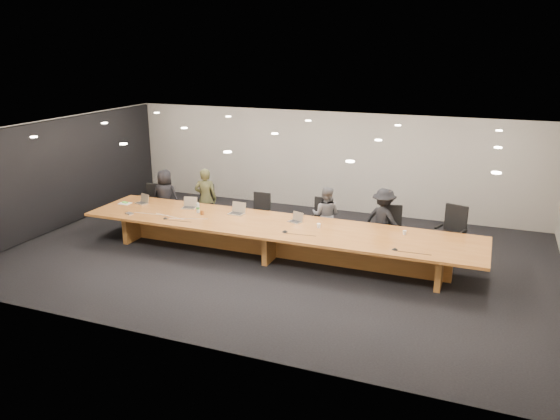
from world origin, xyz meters
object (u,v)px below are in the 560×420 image
at_px(paper_cup_far, 405,233).
at_px(chair_mid_right, 320,221).
at_px(chair_far_left, 151,203).
at_px(person_b, 206,198).
at_px(laptop_a, 141,199).
at_px(laptop_c, 236,208).
at_px(chair_mid_left, 259,214).
at_px(person_d, 383,220).
at_px(chair_far_right, 450,232).
at_px(water_bottle, 198,208).
at_px(chair_left, 201,206).
at_px(conference_table, 275,234).
at_px(av_box, 129,213).
at_px(mic_right, 395,249).
at_px(mic_center, 285,231).
at_px(person_a, 165,197).
at_px(laptop_b, 189,203).
at_px(paper_cup_near, 319,226).
at_px(chair_right, 392,230).
at_px(laptop_d, 295,217).
at_px(mic_left, 165,218).
at_px(amber_mug, 202,213).
at_px(person_c, 326,215).

bearing_deg(paper_cup_far, chair_mid_right, 159.01).
xyz_separation_m(chair_far_left, person_b, (1.65, 0.04, 0.28)).
xyz_separation_m(laptop_a, laptop_c, (2.61, 0.07, 0.02)).
xyz_separation_m(chair_mid_left, person_d, (3.09, 0.01, 0.21)).
bearing_deg(laptop_c, chair_far_left, 168.58).
relative_size(chair_far_right, water_bottle, 5.17).
xyz_separation_m(chair_far_right, paper_cup_far, (-0.86, -0.94, 0.19)).
relative_size(chair_left, person_b, 0.75).
bearing_deg(laptop_a, conference_table, 14.15).
distance_m(av_box, mic_right, 6.24).
bearing_deg(chair_far_right, chair_left, -160.10).
bearing_deg(laptop_a, water_bottle, 13.43).
relative_size(chair_far_right, mic_center, 9.18).
relative_size(person_a, laptop_b, 4.29).
height_order(person_a, paper_cup_near, person_a).
bearing_deg(person_b, av_box, 42.93).
relative_size(paper_cup_near, mic_center, 0.75).
xyz_separation_m(person_d, mic_center, (-1.79, -1.61, 0.02)).
bearing_deg(mic_right, chair_far_left, 165.60).
height_order(chair_left, mic_center, chair_left).
bearing_deg(chair_right, chair_mid_right, 162.27).
bearing_deg(laptop_a, chair_mid_left, 36.57).
height_order(person_d, laptop_d, person_d).
xyz_separation_m(conference_table, chair_mid_left, (-0.92, 1.21, 0.01)).
relative_size(chair_right, laptop_c, 3.13).
xyz_separation_m(laptop_d, water_bottle, (-2.38, -0.17, 0.00)).
xyz_separation_m(laptop_d, av_box, (-3.84, -0.85, -0.10)).
relative_size(chair_left, laptop_a, 3.94).
bearing_deg(mic_left, chair_mid_right, 28.39).
bearing_deg(laptop_d, mic_center, -66.39).
bearing_deg(laptop_c, water_bottle, -161.83).
relative_size(person_a, amber_mug, 14.86).
bearing_deg(chair_far_right, mic_left, -144.82).
bearing_deg(chair_right, paper_cup_far, -81.32).
bearing_deg(mic_right, laptop_a, 172.17).
height_order(chair_far_left, amber_mug, chair_far_left).
height_order(chair_far_left, paper_cup_far, chair_far_left).
distance_m(chair_far_left, person_a, 0.53).
height_order(person_d, water_bottle, person_d).
relative_size(person_c, paper_cup_near, 14.09).
relative_size(conference_table, chair_mid_right, 8.19).
bearing_deg(person_a, chair_far_left, -13.28).
xyz_separation_m(laptop_a, amber_mug, (1.87, -0.26, -0.07)).
height_order(water_bottle, paper_cup_near, water_bottle).
distance_m(chair_mid_left, person_a, 2.66).
bearing_deg(conference_table, laptop_b, 170.75).
bearing_deg(person_a, chair_far_right, 171.74).
relative_size(person_a, laptop_a, 4.85).
bearing_deg(laptop_a, person_d, 27.59).
bearing_deg(person_d, av_box, 38.61).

